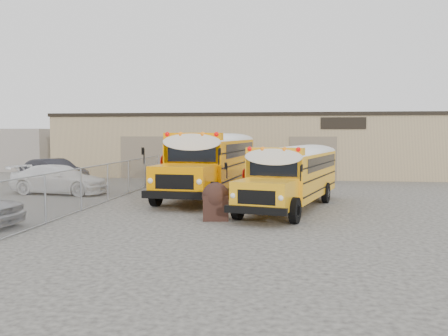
# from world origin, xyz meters

# --- Properties ---
(ground) EXTENTS (120.00, 120.00, 0.00)m
(ground) POSITION_xyz_m (0.00, 0.00, 0.00)
(ground) COLOR #343230
(ground) RESTS_ON ground
(warehouse) EXTENTS (30.20, 10.20, 4.67)m
(warehouse) POSITION_xyz_m (-0.00, 19.99, 2.37)
(warehouse) COLOR tan
(warehouse) RESTS_ON ground
(chainlink_fence) EXTENTS (0.07, 18.07, 1.81)m
(chainlink_fence) POSITION_xyz_m (-6.00, 3.00, 0.90)
(chainlink_fence) COLOR gray
(chainlink_fence) RESTS_ON ground
(distant_building_left) EXTENTS (8.00, 6.00, 3.60)m
(distant_building_left) POSITION_xyz_m (-22.00, 22.00, 1.80)
(distant_building_left) COLOR gray
(distant_building_left) RESTS_ON ground
(school_bus_left) EXTENTS (3.96, 11.45, 3.29)m
(school_bus_left) POSITION_xyz_m (-0.96, 13.10, 1.90)
(school_bus_left) COLOR #FA9400
(school_bus_left) RESTS_ON ground
(school_bus_right) EXTENTS (4.47, 9.54, 2.71)m
(school_bus_right) POSITION_xyz_m (4.05, 7.77, 1.57)
(school_bus_right) COLOR #FBAB16
(school_bus_right) RESTS_ON ground
(tarp_bundle) EXTENTS (1.06, 1.03, 1.40)m
(tarp_bundle) POSITION_xyz_m (-0.17, -1.26, 0.72)
(tarp_bundle) COLOR black
(tarp_bundle) RESTS_ON ground
(car_white) EXTENTS (5.51, 2.72, 1.54)m
(car_white) POSITION_xyz_m (-9.64, 5.50, 0.77)
(car_white) COLOR white
(car_white) RESTS_ON ground
(car_dark) EXTENTS (5.19, 3.86, 1.63)m
(car_dark) POSITION_xyz_m (-12.07, 9.68, 0.82)
(car_dark) COLOR black
(car_dark) RESTS_ON ground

